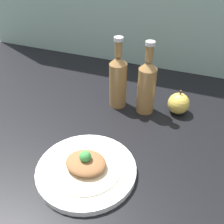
% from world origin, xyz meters
% --- Properties ---
extents(ground_plane, '(1.80, 1.10, 0.04)m').
position_xyz_m(ground_plane, '(0.00, 0.00, -0.02)').
color(ground_plane, black).
extents(plate, '(0.26, 0.26, 0.02)m').
position_xyz_m(plate, '(-0.04, -0.16, 0.01)').
color(plate, white).
rests_on(plate, ground_plane).
extents(plated_food, '(0.19, 0.19, 0.06)m').
position_xyz_m(plated_food, '(-0.04, -0.16, 0.03)').
color(plated_food, beige).
rests_on(plated_food, plate).
extents(cider_bottle_left, '(0.06, 0.06, 0.25)m').
position_xyz_m(cider_bottle_left, '(-0.08, 0.17, 0.10)').
color(cider_bottle_left, olive).
rests_on(cider_bottle_left, ground_plane).
extents(cider_bottle_right, '(0.06, 0.06, 0.25)m').
position_xyz_m(cider_bottle_right, '(0.03, 0.17, 0.10)').
color(cider_bottle_right, olive).
rests_on(cider_bottle_right, ground_plane).
extents(apple, '(0.07, 0.07, 0.09)m').
position_xyz_m(apple, '(0.13, 0.20, 0.04)').
color(apple, gold).
rests_on(apple, ground_plane).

